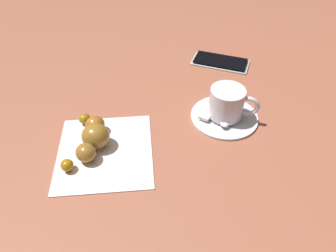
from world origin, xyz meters
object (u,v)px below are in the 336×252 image
object	(u,v)px
croissant	(92,137)
cell_phone	(220,62)
saucer	(224,116)
teaspoon	(225,111)
napkin	(105,151)
espresso_cup	(228,102)
sugar_packet	(210,110)

from	to	relation	value
croissant	cell_phone	xyz separation A→B (m)	(0.28, 0.25, -0.02)
saucer	teaspoon	size ratio (longest dim) A/B	0.93
saucer	napkin	bearing A→B (deg)	-161.92
saucer	teaspoon	distance (m)	0.01
espresso_cup	napkin	distance (m)	0.24
teaspoon	cell_phone	xyz separation A→B (m)	(0.03, 0.19, -0.01)
espresso_cup	saucer	bearing A→B (deg)	132.58
teaspoon	cell_phone	world-z (taller)	teaspoon
sugar_packet	croissant	distance (m)	0.23
napkin	cell_phone	bearing A→B (deg)	46.56
sugar_packet	cell_phone	xyz separation A→B (m)	(0.06, 0.19, -0.01)
napkin	sugar_packet	bearing A→B (deg)	22.66
espresso_cup	napkin	xyz separation A→B (m)	(-0.22, -0.07, -0.04)
cell_phone	espresso_cup	bearing A→B (deg)	-98.66
saucer	napkin	world-z (taller)	saucer
saucer	cell_phone	world-z (taller)	saucer
saucer	espresso_cup	size ratio (longest dim) A/B	1.43
espresso_cup	teaspoon	bearing A→B (deg)	85.82
cell_phone	napkin	bearing A→B (deg)	-133.44
croissant	sugar_packet	bearing A→B (deg)	17.01
croissant	cell_phone	distance (m)	0.37
espresso_cup	cell_phone	world-z (taller)	espresso_cup
saucer	sugar_packet	distance (m)	0.03
sugar_packet	teaspoon	bearing A→B (deg)	118.30
croissant	saucer	bearing A→B (deg)	13.24
teaspoon	napkin	size ratio (longest dim) A/B	0.79
teaspoon	cell_phone	distance (m)	0.19
napkin	croissant	distance (m)	0.03
croissant	teaspoon	bearing A→B (deg)	14.08
espresso_cup	sugar_packet	distance (m)	0.04
cell_phone	saucer	bearing A→B (deg)	-99.17
espresso_cup	sugar_packet	world-z (taller)	espresso_cup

